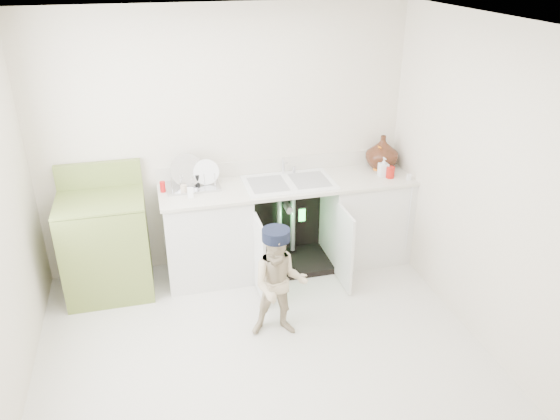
{
  "coord_description": "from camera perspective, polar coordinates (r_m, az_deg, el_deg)",
  "views": [
    {
      "loc": [
        -0.71,
        -3.39,
        2.92
      ],
      "look_at": [
        0.33,
        0.7,
        0.87
      ],
      "focal_mm": 35.0,
      "sensor_mm": 36.0,
      "label": 1
    }
  ],
  "objects": [
    {
      "name": "ground",
      "position": [
        4.53,
        -1.97,
        -14.27
      ],
      "size": [
        3.5,
        3.5,
        0.0
      ],
      "primitive_type": "plane",
      "color": "#B8B2A2",
      "rests_on": "ground"
    },
    {
      "name": "repair_worker",
      "position": [
        4.41,
        -0.06,
        -7.64
      ],
      "size": [
        0.68,
        0.92,
        0.96
      ],
      "rotation": [
        0.0,
        0.0,
        -0.19
      ],
      "color": "tan",
      "rests_on": "ground"
    },
    {
      "name": "avocado_stove",
      "position": [
        5.2,
        -17.69,
        -3.41
      ],
      "size": [
        0.75,
        0.65,
        1.17
      ],
      "color": "olive",
      "rests_on": "ground"
    },
    {
      "name": "room_shell",
      "position": [
        3.85,
        -2.24,
        0.11
      ],
      "size": [
        6.0,
        5.5,
        1.26
      ],
      "color": "beige",
      "rests_on": "ground"
    },
    {
      "name": "counter_run",
      "position": [
        5.37,
        1.23,
        -1.21
      ],
      "size": [
        2.44,
        1.02,
        1.24
      ],
      "color": "white",
      "rests_on": "ground"
    }
  ]
}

